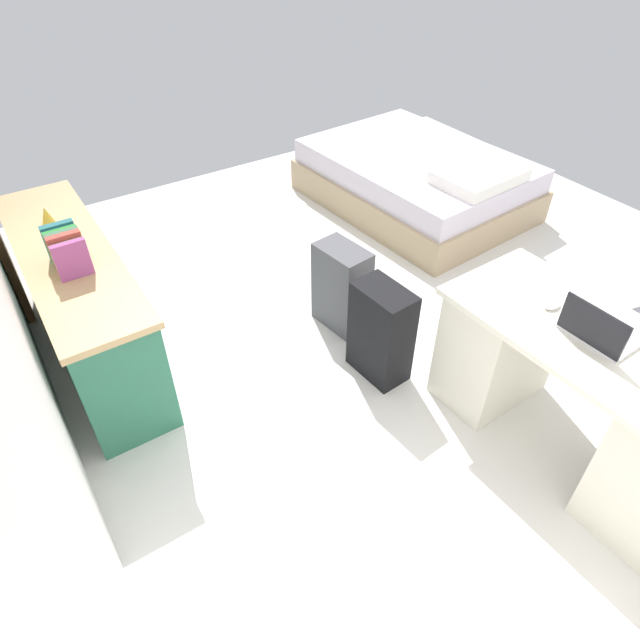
% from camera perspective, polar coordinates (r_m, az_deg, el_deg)
% --- Properties ---
extents(ground_plane, '(5.63, 5.63, 0.00)m').
position_cam_1_polar(ground_plane, '(3.86, 7.83, 0.37)').
color(ground_plane, silver).
extents(desk, '(1.46, 0.70, 0.76)m').
position_cam_1_polar(desk, '(3.05, 25.04, -6.94)').
color(desk, silver).
rests_on(desk, ground_plane).
extents(credenza, '(1.80, 0.48, 0.77)m').
position_cam_1_polar(credenza, '(3.61, -23.42, 1.55)').
color(credenza, '#28664C').
rests_on(credenza, ground_plane).
extents(bed, '(1.99, 1.52, 0.58)m').
position_cam_1_polar(bed, '(5.14, 10.00, 14.17)').
color(bed, tan).
rests_on(bed, ground_plane).
extents(suitcase_black, '(0.37, 0.24, 0.62)m').
position_cam_1_polar(suitcase_black, '(3.24, 6.36, -1.30)').
color(suitcase_black, black).
rests_on(suitcase_black, ground_plane).
extents(suitcase_spare_grey, '(0.38, 0.26, 0.59)m').
position_cam_1_polar(suitcase_spare_grey, '(3.60, 2.25, 3.42)').
color(suitcase_spare_grey, '#4C4C51').
rests_on(suitcase_spare_grey, ground_plane).
extents(laptop, '(0.32, 0.23, 0.21)m').
position_cam_1_polar(laptop, '(2.78, 26.88, -1.07)').
color(laptop, '#B7B7BC').
rests_on(laptop, desk).
extents(computer_mouse, '(0.06, 0.10, 0.03)m').
position_cam_1_polar(computer_mouse, '(2.92, 23.06, 1.47)').
color(computer_mouse, white).
rests_on(computer_mouse, desk).
extents(book_row, '(0.28, 0.17, 0.22)m').
position_cam_1_polar(book_row, '(3.20, -24.88, 6.67)').
color(book_row, '#984481').
rests_on(book_row, credenza).
extents(figurine_small, '(0.08, 0.08, 0.11)m').
position_cam_1_polar(figurine_small, '(3.68, -26.59, 9.67)').
color(figurine_small, gold).
rests_on(figurine_small, credenza).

